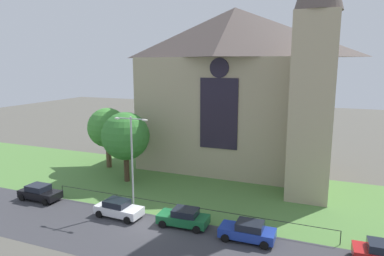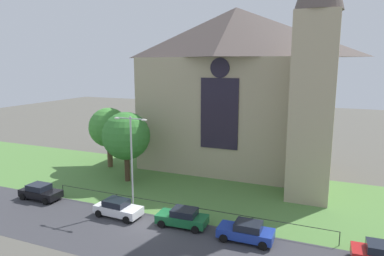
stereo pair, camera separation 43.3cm
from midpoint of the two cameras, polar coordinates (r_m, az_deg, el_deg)
The scene contains 12 objects.
ground at distance 38.86m, azimuth -0.19°, elevation -9.52°, with size 160.00×160.00×0.00m, color #56544C.
road_asphalt at distance 29.02m, azimuth -9.54°, elevation -16.94°, with size 120.00×8.00×0.01m, color #38383D.
grass_verge at distance 37.13m, azimuth -1.37°, elevation -10.50°, with size 120.00×20.00×0.01m, color #517F3D.
church_building at distance 44.23m, azimuth 7.23°, elevation 6.48°, with size 23.20×16.20×26.00m.
iron_railing at distance 31.45m, azimuth -2.40°, elevation -12.64°, with size 26.11×0.07×1.13m.
tree_left_near at distance 39.99m, azimuth -11.06°, elevation -1.32°, with size 5.39×5.39×7.97m.
tree_left_far at distance 46.06m, azimuth -13.83°, elevation 0.02°, with size 5.05×5.05×7.74m.
streetlamp_near at distance 32.01m, azimuth -10.14°, elevation -3.81°, with size 3.37×0.26×8.69m.
parked_car_black at distance 38.31m, azimuth -23.82°, elevation -9.58°, with size 4.22×2.05×1.51m.
parked_car_white at distance 32.27m, azimuth -12.24°, elevation -12.67°, with size 4.27×2.17×1.51m.
parked_car_green at distance 29.91m, azimuth -1.79°, elevation -14.34°, with size 4.28×2.18×1.51m.
parked_car_blue at distance 28.04m, azimuth 8.60°, elevation -16.24°, with size 4.22×2.06×1.51m.
Camera 1 is at (13.53, -23.91, 13.31)m, focal length 32.81 mm.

